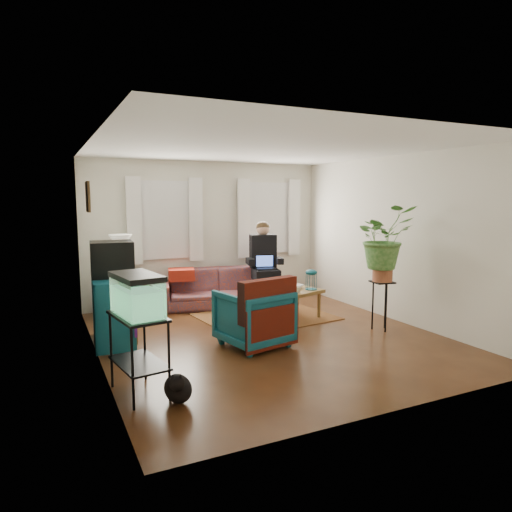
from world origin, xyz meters
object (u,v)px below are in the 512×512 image
dresser (113,310)px  coffee_table (287,306)px  armchair (254,314)px  plant_stand (381,306)px  aquarium_stand (139,355)px  side_table (123,296)px  sofa (219,281)px

dresser → coffee_table: size_ratio=0.86×
armchair → plant_stand: (2.00, -0.16, -0.05)m
dresser → aquarium_stand: (-0.01, -1.79, -0.05)m
coffee_table → plant_stand: (1.00, -1.05, 0.13)m
dresser → coffee_table: 2.66m
dresser → side_table: bearing=80.1°
dresser → plant_stand: 3.81m
dresser → aquarium_stand: dresser is taller
dresser → armchair: bearing=-24.5°
sofa → plant_stand: size_ratio=3.17×
side_table → armchair: (1.31, -2.24, 0.06)m
dresser → coffee_table: bearing=3.8°
coffee_table → plant_stand: plant_stand is taller
coffee_table → aquarium_stand: bearing=-163.0°
sofa → aquarium_stand: size_ratio=2.90×
sofa → armchair: size_ratio=2.78×
side_table → armchair: size_ratio=0.86×
sofa → aquarium_stand: bearing=-109.2°
side_table → plant_stand: (3.31, -2.41, 0.01)m
armchair → coffee_table: armchair is taller
plant_stand → aquarium_stand: bearing=-168.9°
dresser → coffee_table: (2.65, -0.03, -0.21)m
dresser → sofa: bearing=38.4°
side_table → coffee_table: bearing=-30.4°
dresser → aquarium_stand: size_ratio=1.24×
side_table → coffee_table: 2.68m
aquarium_stand → plant_stand: size_ratio=1.09×
plant_stand → dresser: bearing=163.5°
aquarium_stand → armchair: bearing=18.7°
sofa → dresser: (-2.04, -1.37, -0.01)m
side_table → dresser: 1.37m
side_table → armchair: bearing=-59.6°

